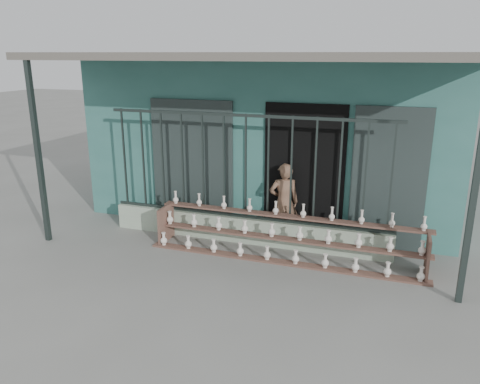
% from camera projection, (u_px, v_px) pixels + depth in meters
% --- Properties ---
extents(ground, '(60.00, 60.00, 0.00)m').
position_uv_depth(ground, '(219.00, 273.00, 7.08)').
color(ground, slate).
extents(workshop_building, '(7.40, 6.60, 3.21)m').
position_uv_depth(workshop_building, '(287.00, 126.00, 10.45)').
color(workshop_building, '#316962').
rests_on(workshop_building, ground).
extents(parapet_wall, '(5.00, 0.20, 0.45)m').
position_uv_depth(parapet_wall, '(246.00, 230.00, 8.19)').
color(parapet_wall, '#A0B49A').
rests_on(parapet_wall, ground).
extents(security_fence, '(5.00, 0.04, 1.80)m').
position_uv_depth(security_fence, '(246.00, 167.00, 7.87)').
color(security_fence, '#283330').
rests_on(security_fence, parapet_wall).
extents(shelf_rack, '(4.50, 0.68, 0.85)m').
position_uv_depth(shelf_rack, '(285.00, 237.00, 7.53)').
color(shelf_rack, brown).
rests_on(shelf_rack, ground).
extents(elderly_woman, '(0.60, 0.50, 1.40)m').
position_uv_depth(elderly_woman, '(284.00, 203.00, 8.12)').
color(elderly_woman, brown).
rests_on(elderly_woman, ground).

